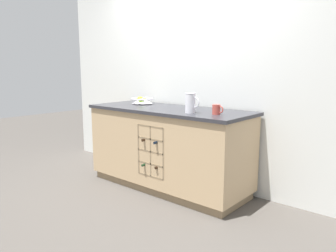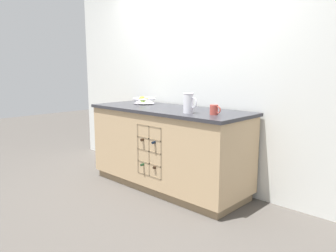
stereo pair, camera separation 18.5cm
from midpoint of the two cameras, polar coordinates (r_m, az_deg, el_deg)
name	(u,v)px [view 2 (the right image)]	position (r m, az deg, el deg)	size (l,w,h in m)	color
ground_plane	(168,187)	(3.90, 1.38, -10.54)	(14.00, 14.00, 0.00)	#4C4742
back_wall	(192,76)	(3.97, 5.55, 8.63)	(4.40, 0.06, 2.55)	silver
kitchen_island	(168,148)	(3.75, 1.39, -3.82)	(1.94, 0.75, 0.93)	#8B7354
fruit_bowl	(144,100)	(4.11, -2.92, 4.51)	(0.28, 0.28, 0.09)	silver
white_pitcher	(189,103)	(3.26, 5.23, 4.07)	(0.16, 0.11, 0.20)	white
ceramic_mug	(214,110)	(3.18, 9.71, 2.80)	(0.12, 0.08, 0.10)	#B7473D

